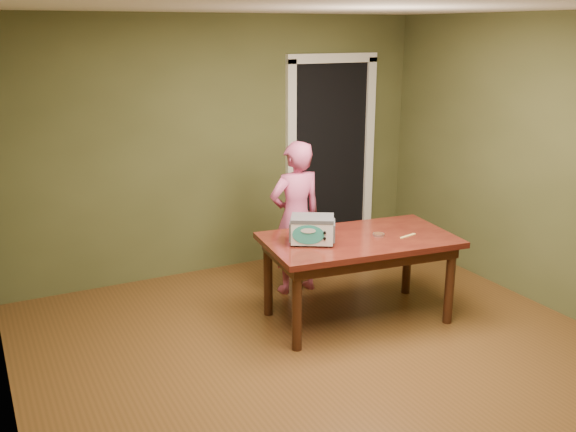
# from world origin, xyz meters

# --- Properties ---
(floor) EXTENTS (5.00, 5.00, 0.00)m
(floor) POSITION_xyz_m (0.00, 0.00, 0.00)
(floor) COLOR brown
(floor) RESTS_ON ground
(room_shell) EXTENTS (4.52, 5.02, 2.61)m
(room_shell) POSITION_xyz_m (0.00, 0.00, 1.71)
(room_shell) COLOR #50532C
(room_shell) RESTS_ON ground
(doorway) EXTENTS (1.10, 0.66, 2.25)m
(doorway) POSITION_xyz_m (1.30, 2.78, 1.06)
(doorway) COLOR black
(doorway) RESTS_ON ground
(dining_table) EXTENTS (1.69, 1.08, 0.75)m
(dining_table) POSITION_xyz_m (0.57, 0.76, 0.65)
(dining_table) COLOR #3C110D
(dining_table) RESTS_ON floor
(toy_oven) EXTENTS (0.43, 0.39, 0.23)m
(toy_oven) POSITION_xyz_m (0.14, 0.81, 0.87)
(toy_oven) COLOR #4C4F54
(toy_oven) RESTS_ON dining_table
(baking_pan) EXTENTS (0.10, 0.10, 0.02)m
(baking_pan) POSITION_xyz_m (0.74, 0.72, 0.76)
(baking_pan) COLOR silver
(baking_pan) RESTS_ON dining_table
(spatula) EXTENTS (0.18, 0.06, 0.01)m
(spatula) POSITION_xyz_m (0.95, 0.59, 0.75)
(spatula) COLOR tan
(spatula) RESTS_ON dining_table
(child) EXTENTS (0.54, 0.36, 1.47)m
(child) POSITION_xyz_m (0.38, 1.57, 0.73)
(child) COLOR #C85282
(child) RESTS_ON floor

